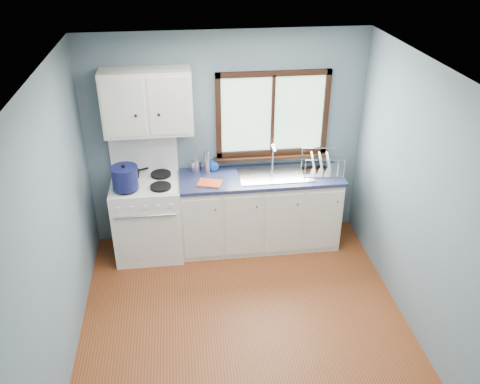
{
  "coord_description": "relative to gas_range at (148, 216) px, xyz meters",
  "views": [
    {
      "loc": [
        -0.52,
        -3.62,
        3.56
      ],
      "look_at": [
        0.05,
        0.9,
        1.05
      ],
      "focal_mm": 38.0,
      "sensor_mm": 36.0,
      "label": 1
    }
  ],
  "objects": [
    {
      "name": "utensil_crock",
      "position": [
        0.58,
        0.2,
        0.5
      ],
      "size": [
        0.12,
        0.12,
        0.36
      ],
      "rotation": [
        0.0,
        0.0,
        0.01
      ],
      "color": "silver",
      "rests_on": "countertop"
    },
    {
      "name": "skillet",
      "position": [
        -0.17,
        0.16,
        0.49
      ],
      "size": [
        0.36,
        0.3,
        0.05
      ],
      "rotation": [
        0.0,
        0.0,
        0.41
      ],
      "color": "black",
      "rests_on": "gas_range"
    },
    {
      "name": "sink",
      "position": [
        1.49,
        0.02,
        0.37
      ],
      "size": [
        0.84,
        0.46,
        0.44
      ],
      "color": "silver",
      "rests_on": "countertop"
    },
    {
      "name": "wall_right",
      "position": [
        2.56,
        -1.47,
        0.76
      ],
      "size": [
        0.02,
        3.6,
        2.5
      ],
      "primitive_type": "cube",
      "color": "slate",
      "rests_on": "ground"
    },
    {
      "name": "upper_cabinets",
      "position": [
        0.1,
        0.15,
        1.31
      ],
      "size": [
        0.95,
        0.35,
        0.7
      ],
      "color": "silver",
      "rests_on": "wall_back"
    },
    {
      "name": "ceiling",
      "position": [
        0.95,
        -1.47,
        2.02
      ],
      "size": [
        3.2,
        3.6,
        0.02
      ],
      "primitive_type": "cube",
      "color": "white",
      "rests_on": "wall_back"
    },
    {
      "name": "window",
      "position": [
        1.48,
        0.3,
        0.98
      ],
      "size": [
        1.36,
        0.1,
        1.03
      ],
      "color": "#9EC6A8",
      "rests_on": "wall_back"
    },
    {
      "name": "thermos",
      "position": [
        0.71,
        0.15,
        0.57
      ],
      "size": [
        0.08,
        0.08,
        0.29
      ],
      "primitive_type": "cylinder",
      "rotation": [
        0.0,
        0.0,
        -0.2
      ],
      "color": "silver",
      "rests_on": "countertop"
    },
    {
      "name": "dish_rack",
      "position": [
        2.03,
        0.04,
        0.49
      ],
      "size": [
        0.5,
        0.41,
        0.24
      ],
      "rotation": [
        0.0,
        0.0,
        -0.12
      ],
      "color": "silver",
      "rests_on": "countertop"
    },
    {
      "name": "wall_back",
      "position": [
        0.95,
        0.34,
        0.76
      ],
      "size": [
        3.2,
        0.02,
        2.5
      ],
      "primitive_type": "cube",
      "color": "slate",
      "rests_on": "ground"
    },
    {
      "name": "gas_range",
      "position": [
        0.0,
        0.0,
        0.0
      ],
      "size": [
        0.76,
        0.69,
        1.36
      ],
      "color": "white",
      "rests_on": "floor"
    },
    {
      "name": "stockpot",
      "position": [
        -0.19,
        -0.17,
        0.59
      ],
      "size": [
        0.3,
        0.3,
        0.28
      ],
      "rotation": [
        0.0,
        0.0,
        0.04
      ],
      "color": "#121749",
      "rests_on": "gas_range"
    },
    {
      "name": "wall_left",
      "position": [
        -0.66,
        -1.47,
        0.76
      ],
      "size": [
        0.02,
        3.6,
        2.5
      ],
      "primitive_type": "cube",
      "color": "slate",
      "rests_on": "ground"
    },
    {
      "name": "dish_towel",
      "position": [
        0.72,
        -0.11,
        0.44
      ],
      "size": [
        0.3,
        0.26,
        0.02
      ],
      "primitive_type": "cube",
      "rotation": [
        0.0,
        0.0,
        -0.31
      ],
      "color": "#DA4A24",
      "rests_on": "countertop"
    },
    {
      "name": "soap_bottle",
      "position": [
        0.8,
        0.18,
        0.57
      ],
      "size": [
        0.12,
        0.12,
        0.28
      ],
      "primitive_type": "imported",
      "rotation": [
        0.0,
        0.0,
        0.09
      ],
      "color": "#144DA6",
      "rests_on": "countertop"
    },
    {
      "name": "base_cabinets",
      "position": [
        1.31,
        0.02,
        -0.08
      ],
      "size": [
        1.85,
        0.6,
        0.88
      ],
      "color": "silver",
      "rests_on": "floor"
    },
    {
      "name": "countertop",
      "position": [
        1.31,
        0.02,
        0.41
      ],
      "size": [
        1.89,
        0.64,
        0.04
      ],
      "primitive_type": "cube",
      "color": "#1D2445",
      "rests_on": "base_cabinets"
    },
    {
      "name": "floor",
      "position": [
        0.95,
        -1.47,
        -0.5
      ],
      "size": [
        3.2,
        3.6,
        0.02
      ],
      "primitive_type": "cube",
      "color": "brown",
      "rests_on": "ground"
    }
  ]
}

